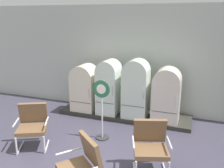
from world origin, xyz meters
TOP-DOWN VIEW (x-y plane):
  - back_wall at (0.00, 3.66)m, footprint 11.76×0.12m
  - display_plinth at (0.00, 3.02)m, footprint 3.81×0.95m
  - refrigerator_0 at (-1.20, 2.91)m, footprint 0.71×0.67m
  - refrigerator_1 at (-0.44, 2.92)m, footprint 0.60×0.69m
  - refrigerator_2 at (0.37, 2.89)m, footprint 0.68×0.63m
  - refrigerator_3 at (1.20, 2.91)m, footprint 0.71×0.67m
  - armchair_left at (-1.43, 0.72)m, footprint 0.84×0.84m
  - armchair_right at (1.22, 0.73)m, footprint 0.80×0.79m
  - armchair_center at (0.30, -0.28)m, footprint 0.88×0.88m
  - sign_stand at (-0.11, 1.57)m, footprint 0.41×0.32m

SIDE VIEW (x-z plane):
  - display_plinth at x=0.00m, z-range 0.00..0.11m
  - armchair_left at x=-1.43m, z-range 0.05..1.04m
  - armchair_right at x=1.22m, z-range 0.05..1.04m
  - armchair_center at x=0.30m, z-range 0.05..1.04m
  - sign_stand at x=-0.11m, z-range -0.05..1.40m
  - refrigerator_0 at x=-1.20m, z-range 0.14..1.52m
  - refrigerator_3 at x=1.20m, z-range 0.14..1.60m
  - refrigerator_1 at x=-0.44m, z-range 0.16..1.72m
  - refrigerator_2 at x=0.37m, z-range 0.16..1.79m
  - back_wall at x=0.00m, z-range 0.01..3.20m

